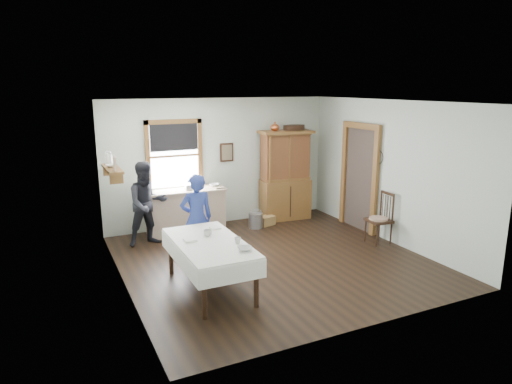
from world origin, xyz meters
TOP-DOWN VIEW (x-y plane):
  - room at (0.00, 0.00)m, footprint 5.01×5.01m
  - window at (-1.00, 2.46)m, footprint 1.18×0.07m
  - doorway at (2.46, 0.85)m, footprint 0.09×1.14m
  - wall_shelf at (-2.37, 1.54)m, footprint 0.24×1.00m
  - framed_picture at (0.15, 2.46)m, footprint 0.30×0.04m
  - rug_beater at (2.45, 0.30)m, footprint 0.01×0.27m
  - work_counter at (-0.91, 2.11)m, footprint 1.63×0.71m
  - china_hutch at (1.42, 2.15)m, footprint 1.21×0.65m
  - dining_table at (-1.37, -0.61)m, footprint 0.98×1.86m
  - spindle_chair at (2.23, -0.08)m, footprint 0.48×0.48m
  - pail at (0.52, 1.79)m, footprint 0.37×0.37m
  - wicker_basket at (0.82, 1.87)m, footprint 0.38×0.31m
  - woman_blue at (-1.19, 0.52)m, footprint 0.53×0.37m
  - figure_dark at (-1.76, 1.74)m, footprint 0.77×0.63m
  - table_cup_a at (-1.31, -0.37)m, footprint 0.14×0.14m
  - table_cup_b at (-1.03, -0.86)m, footprint 0.12×0.12m
  - table_bowl at (-1.06, -1.17)m, footprint 0.27×0.27m
  - counter_book at (-0.33, 1.96)m, footprint 0.18×0.23m
  - counter_bowl at (-0.29, 2.09)m, footprint 0.27×0.27m
  - shelf_bowl at (-2.37, 1.55)m, footprint 0.22×0.22m

SIDE VIEW (x-z plane):
  - wicker_basket at x=0.82m, z-range 0.00..0.20m
  - pail at x=0.52m, z-range 0.00..0.32m
  - dining_table at x=-1.37m, z-range 0.00..0.74m
  - work_counter at x=-0.91m, z-range 0.00..0.91m
  - spindle_chair at x=2.23m, z-range 0.00..0.99m
  - woman_blue at x=-1.19m, z-range 0.00..1.42m
  - figure_dark at x=-1.76m, z-range 0.00..1.47m
  - table_bowl at x=-1.06m, z-range 0.74..0.80m
  - table_cup_b at x=-1.03m, z-range 0.74..0.83m
  - table_cup_a at x=-1.31m, z-range 0.74..0.84m
  - counter_book at x=-0.33m, z-range 0.91..0.94m
  - counter_bowl at x=-0.29m, z-range 0.91..0.98m
  - china_hutch at x=1.42m, z-range 0.00..1.99m
  - doorway at x=2.46m, z-range 0.05..2.27m
  - room at x=0.00m, z-range 0.00..2.70m
  - framed_picture at x=0.15m, z-range 1.35..1.75m
  - wall_shelf at x=-2.37m, z-range 1.35..1.79m
  - shelf_bowl at x=-2.37m, z-range 1.57..1.62m
  - window at x=-1.00m, z-range 0.90..2.38m
  - rug_beater at x=2.45m, z-range 1.58..1.86m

